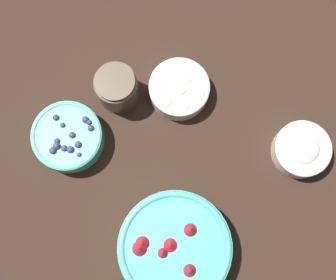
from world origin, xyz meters
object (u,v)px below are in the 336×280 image
object	(u,v)px
bowl_strawberries	(174,248)
bowl_bananas	(179,89)
bowl_blueberries	(68,137)
jar_chocolate	(117,88)
bowl_cream	(302,149)

from	to	relation	value
bowl_strawberries	bowl_bananas	xyz separation A→B (m)	(-0.22, -0.26, -0.01)
bowl_blueberries	bowl_strawberries	bearing A→B (deg)	96.66
bowl_bananas	jar_chocolate	size ratio (longest dim) A/B	1.41
bowl_blueberries	jar_chocolate	world-z (taller)	jar_chocolate
jar_chocolate	bowl_cream	bearing A→B (deg)	123.71
bowl_strawberries	bowl_cream	xyz separation A→B (m)	(-0.34, 0.01, -0.01)
bowl_blueberries	jar_chocolate	xyz separation A→B (m)	(-0.15, -0.02, 0.01)
bowl_strawberries	bowl_blueberries	bearing A→B (deg)	-83.34
bowl_blueberries	bowl_cream	distance (m)	0.50
bowl_cream	bowl_bananas	bearing A→B (deg)	-65.19
bowl_cream	bowl_strawberries	bearing A→B (deg)	-1.08
bowl_strawberries	jar_chocolate	distance (m)	0.36
bowl_bananas	bowl_strawberries	bearing A→B (deg)	50.09
bowl_strawberries	jar_chocolate	world-z (taller)	jar_chocolate
bowl_strawberries	bowl_cream	size ratio (longest dim) A/B	1.90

